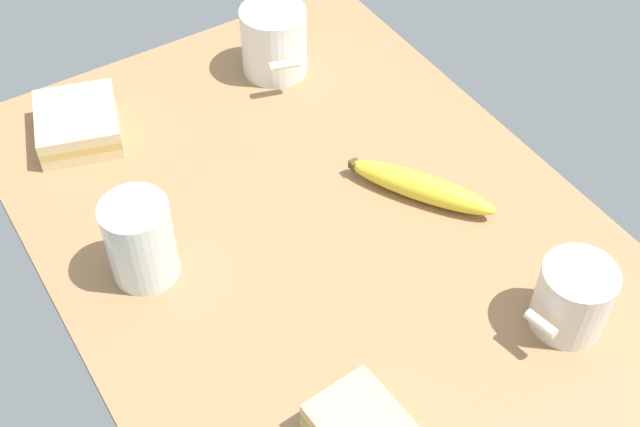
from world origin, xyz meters
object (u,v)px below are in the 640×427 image
object	(u,v)px
glass_of_milk	(141,243)
banana	(421,187)
coffee_mug_milky	(573,297)
sandwich_side	(78,124)
coffee_mug_black	(274,40)

from	to	relation	value
glass_of_milk	banana	world-z (taller)	glass_of_milk
coffee_mug_milky	banana	world-z (taller)	coffee_mug_milky
coffee_mug_milky	glass_of_milk	size ratio (longest dim) A/B	0.97
banana	sandwich_side	bearing A→B (deg)	43.68
coffee_mug_black	glass_of_milk	bearing A→B (deg)	127.97
glass_of_milk	banana	bearing A→B (deg)	-102.29
coffee_mug_black	sandwich_side	distance (cm)	30.29
coffee_mug_black	coffee_mug_milky	bearing A→B (deg)	-175.28
coffee_mug_milky	banana	xyz separation A→B (cm)	(24.37, 2.19, -2.74)
sandwich_side	glass_of_milk	size ratio (longest dim) A/B	1.34
coffee_mug_milky	sandwich_side	distance (cm)	68.14
coffee_mug_milky	coffee_mug_black	bearing A→B (deg)	4.72
coffee_mug_milky	glass_of_milk	distance (cm)	48.86
glass_of_milk	banana	distance (cm)	35.73
coffee_mug_black	glass_of_milk	world-z (taller)	glass_of_milk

